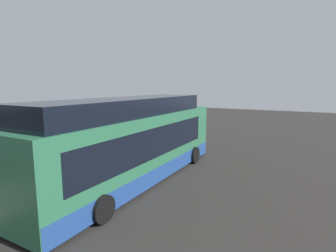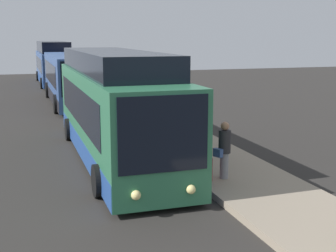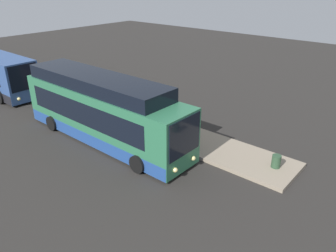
{
  "view_description": "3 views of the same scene",
  "coord_description": "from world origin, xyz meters",
  "px_view_note": "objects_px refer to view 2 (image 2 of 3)",
  "views": [
    {
      "loc": [
        -9.42,
        -6.85,
        4.33
      ],
      "look_at": [
        4.24,
        0.59,
        1.93
      ],
      "focal_mm": 28.0,
      "sensor_mm": 36.0,
      "label": 1
    },
    {
      "loc": [
        16.1,
        -3.24,
        4.35
      ],
      "look_at": [
        4.24,
        0.59,
        1.93
      ],
      "focal_mm": 50.0,
      "sensor_mm": 36.0,
      "label": 2
    },
    {
      "loc": [
        13.83,
        -10.71,
        8.74
      ],
      "look_at": [
        4.24,
        0.59,
        1.93
      ],
      "focal_mm": 35.0,
      "sensor_mm": 36.0,
      "label": 3
    }
  ],
  "objects_px": {
    "bus_lead": "(115,110)",
    "suitcase": "(206,168)",
    "passenger_boarding": "(203,130)",
    "bus_third": "(54,65)",
    "sign_post": "(180,112)",
    "bus_second": "(70,79)",
    "passenger_waiting": "(224,148)"
  },
  "relations": [
    {
      "from": "bus_lead",
      "to": "suitcase",
      "type": "distance_m",
      "value": 4.59
    },
    {
      "from": "bus_lead",
      "to": "passenger_boarding",
      "type": "xyz_separation_m",
      "value": [
        1.08,
        2.96,
        -0.68
      ]
    },
    {
      "from": "suitcase",
      "to": "sign_post",
      "type": "bearing_deg",
      "value": 174.41
    },
    {
      "from": "bus_second",
      "to": "bus_third",
      "type": "height_order",
      "value": "bus_third"
    },
    {
      "from": "bus_lead",
      "to": "bus_second",
      "type": "xyz_separation_m",
      "value": [
        -14.45,
        0.0,
        -0.17
      ]
    },
    {
      "from": "bus_third",
      "to": "bus_second",
      "type": "bearing_deg",
      "value": 0.0
    },
    {
      "from": "sign_post",
      "to": "passenger_boarding",
      "type": "bearing_deg",
      "value": 61.87
    },
    {
      "from": "bus_third",
      "to": "suitcase",
      "type": "height_order",
      "value": "bus_third"
    },
    {
      "from": "bus_second",
      "to": "passenger_waiting",
      "type": "distance_m",
      "value": 18.68
    },
    {
      "from": "passenger_boarding",
      "to": "suitcase",
      "type": "relative_size",
      "value": 1.71
    },
    {
      "from": "bus_lead",
      "to": "bus_third",
      "type": "xyz_separation_m",
      "value": [
        -27.81,
        0.0,
        -0.05
      ]
    },
    {
      "from": "bus_lead",
      "to": "bus_second",
      "type": "bearing_deg",
      "value": 180.0
    },
    {
      "from": "sign_post",
      "to": "passenger_waiting",
      "type": "bearing_deg",
      "value": 3.34
    },
    {
      "from": "bus_lead",
      "to": "passenger_waiting",
      "type": "height_order",
      "value": "bus_lead"
    },
    {
      "from": "bus_second",
      "to": "passenger_boarding",
      "type": "relative_size",
      "value": 7.16
    },
    {
      "from": "bus_lead",
      "to": "bus_third",
      "type": "relative_size",
      "value": 1.0
    },
    {
      "from": "passenger_waiting",
      "to": "sign_post",
      "type": "xyz_separation_m",
      "value": [
        -3.39,
        -0.2,
        0.54
      ]
    },
    {
      "from": "bus_lead",
      "to": "passenger_boarding",
      "type": "relative_size",
      "value": 7.34
    },
    {
      "from": "bus_third",
      "to": "suitcase",
      "type": "bearing_deg",
      "value": 3.4
    },
    {
      "from": "passenger_boarding",
      "to": "suitcase",
      "type": "xyz_separation_m",
      "value": [
        2.93,
        -1.07,
        -0.52
      ]
    },
    {
      "from": "sign_post",
      "to": "bus_second",
      "type": "bearing_deg",
      "value": -171.68
    },
    {
      "from": "bus_lead",
      "to": "bus_third",
      "type": "bearing_deg",
      "value": 180.0
    },
    {
      "from": "sign_post",
      "to": "suitcase",
      "type": "bearing_deg",
      "value": -5.59
    },
    {
      "from": "bus_third",
      "to": "sign_post",
      "type": "relative_size",
      "value": 5.15
    },
    {
      "from": "passenger_waiting",
      "to": "passenger_boarding",
      "type": "bearing_deg",
      "value": -34.28
    },
    {
      "from": "bus_third",
      "to": "passenger_waiting",
      "type": "height_order",
      "value": "bus_third"
    },
    {
      "from": "bus_second",
      "to": "passenger_boarding",
      "type": "distance_m",
      "value": 15.82
    },
    {
      "from": "bus_second",
      "to": "passenger_waiting",
      "type": "bearing_deg",
      "value": 7.42
    },
    {
      "from": "passenger_waiting",
      "to": "suitcase",
      "type": "height_order",
      "value": "passenger_waiting"
    },
    {
      "from": "bus_third",
      "to": "passenger_boarding",
      "type": "bearing_deg",
      "value": 5.85
    },
    {
      "from": "passenger_boarding",
      "to": "sign_post",
      "type": "height_order",
      "value": "sign_post"
    },
    {
      "from": "bus_second",
      "to": "bus_third",
      "type": "relative_size",
      "value": 0.98
    }
  ]
}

